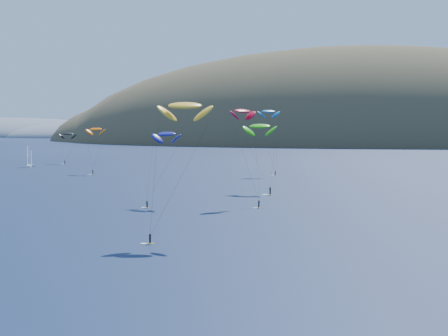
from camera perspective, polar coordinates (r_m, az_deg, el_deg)
name	(u,v)px	position (r m, az deg, el deg)	size (l,w,h in m)	color
ground	(105,307)	(69.10, -10.79, -12.35)	(2800.00, 2800.00, 0.00)	black
island	(373,153)	(624.09, 13.51, 1.30)	(730.00, 300.00, 210.00)	#3D3526
headland	(23,138)	(938.31, -17.88, 2.60)	(460.00, 250.00, 60.00)	slate
sailboat	(29,165)	(286.98, -17.40, 0.28)	(8.84, 8.32, 10.56)	white
kitesurfer_1	(96,129)	(245.19, -11.65, 3.49)	(7.71, 8.57, 19.10)	yellow
kitesurfer_2	(185,106)	(107.31, -3.59, 5.71)	(9.71, 12.10, 24.96)	yellow
kitesurfer_3	(260,126)	(177.51, 3.29, 3.83)	(10.07, 12.21, 21.11)	yellow
kitesurfer_4	(269,111)	(233.21, 4.11, 5.18)	(8.72, 6.38, 25.87)	yellow
kitesurfer_9	(242,111)	(150.38, 1.70, 5.21)	(9.44, 11.99, 24.32)	yellow
kitesurfer_10	(167,134)	(149.75, -5.28, 3.11)	(8.14, 11.12, 18.91)	yellow
kitesurfer_12	(68,134)	(306.83, -14.09, 3.05)	(8.91, 9.44, 16.38)	yellow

